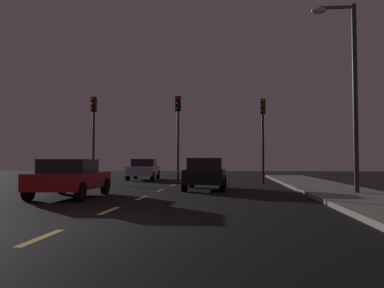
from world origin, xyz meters
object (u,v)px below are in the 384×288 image
(car_stopped_ahead, at_px, (206,174))
(car_adjacent_lane, at_px, (70,178))
(traffic_signal_center, at_px, (178,122))
(car_oncoming_far, at_px, (144,169))
(traffic_signal_left, at_px, (94,123))
(traffic_signal_right, at_px, (263,124))
(street_lamp_right, at_px, (348,81))

(car_stopped_ahead, bearing_deg, car_adjacent_lane, -136.60)
(traffic_signal_center, xyz_separation_m, car_oncoming_far, (-3.06, 4.45, -2.88))
(traffic_signal_left, height_order, car_stopped_ahead, traffic_signal_left)
(traffic_signal_left, xyz_separation_m, traffic_signal_center, (5.20, -0.00, -0.03))
(traffic_signal_center, xyz_separation_m, traffic_signal_right, (5.00, -0.00, -0.15))
(traffic_signal_center, bearing_deg, car_oncoming_far, 124.50)
(traffic_signal_right, bearing_deg, car_stopped_ahead, -119.84)
(car_stopped_ahead, xyz_separation_m, car_adjacent_lane, (-4.65, -4.40, -0.03))
(street_lamp_right, bearing_deg, car_stopped_ahead, 150.80)
(traffic_signal_right, relative_size, car_adjacent_lane, 1.24)
(car_stopped_ahead, xyz_separation_m, car_oncoming_far, (-5.06, 9.69, 0.01))
(traffic_signal_center, xyz_separation_m, car_adjacent_lane, (-2.65, -9.64, -2.92))
(street_lamp_right, bearing_deg, traffic_signal_left, 146.81)
(car_stopped_ahead, bearing_deg, car_oncoming_far, 117.57)
(car_oncoming_far, height_order, street_lamp_right, street_lamp_right)
(traffic_signal_center, bearing_deg, car_stopped_ahead, -69.10)
(car_oncoming_far, bearing_deg, car_adjacent_lane, -88.33)
(traffic_signal_right, height_order, car_stopped_ahead, traffic_signal_right)
(traffic_signal_left, distance_m, car_adjacent_lane, 10.39)
(traffic_signal_center, bearing_deg, street_lamp_right, -47.82)
(traffic_signal_right, bearing_deg, traffic_signal_left, 180.00)
(car_stopped_ahead, bearing_deg, traffic_signal_center, 110.90)
(traffic_signal_right, relative_size, street_lamp_right, 0.69)
(street_lamp_right, bearing_deg, car_adjacent_lane, -172.80)
(car_oncoming_far, relative_size, street_lamp_right, 0.56)
(traffic_signal_left, xyz_separation_m, traffic_signal_right, (10.20, -0.00, -0.18))
(car_stopped_ahead, height_order, car_oncoming_far, car_oncoming_far)
(street_lamp_right, bearing_deg, traffic_signal_center, 132.18)
(car_adjacent_lane, xyz_separation_m, car_oncoming_far, (-0.41, 14.09, 0.04))
(car_stopped_ahead, bearing_deg, traffic_signal_left, 143.96)
(car_stopped_ahead, relative_size, car_adjacent_lane, 0.97)
(traffic_signal_right, distance_m, car_adjacent_lane, 12.61)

